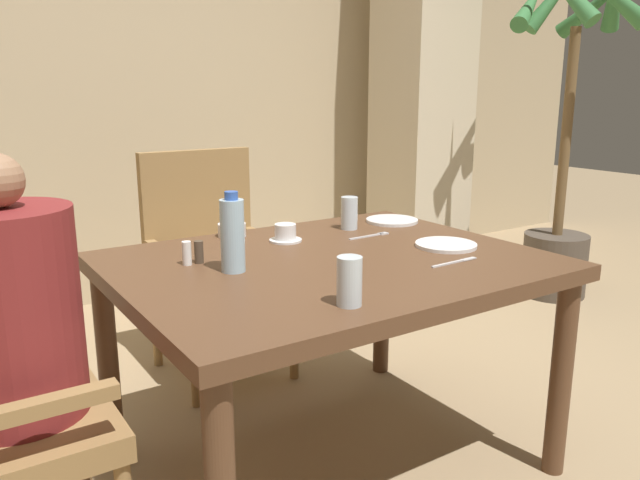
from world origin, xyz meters
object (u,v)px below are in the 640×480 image
plate_main_left (392,220)px  diner_in_left_chair (19,373)px  plate_main_right (446,245)px  chair_far_side (212,255)px  water_bottle (233,235)px  glass_tall_mid (349,213)px  bowl_small (232,230)px  teacup_with_saucer (284,234)px  glass_tall_near (349,281)px  potted_palm (563,163)px

plate_main_left → diner_in_left_chair: bearing=-167.4°
diner_in_left_chair → plate_main_right: (1.34, -0.09, 0.16)m
chair_far_side → water_bottle: bearing=-109.5°
chair_far_side → glass_tall_mid: 0.73m
plate_main_left → water_bottle: size_ratio=0.88×
diner_in_left_chair → bowl_small: (0.79, 0.45, 0.18)m
teacup_with_saucer → diner_in_left_chair: bearing=-163.3°
glass_tall_near → plate_main_left: bearing=44.3°
plate_main_right → potted_palm: bearing=24.9°
plate_main_left → glass_tall_mid: 0.23m
chair_far_side → bowl_small: (-0.12, -0.48, 0.22)m
water_bottle → glass_tall_mid: water_bottle is taller
water_bottle → plate_main_left: bearing=18.7°
plate_main_left → plate_main_right: 0.43m
water_bottle → glass_tall_near: (0.11, -0.43, -0.05)m
potted_palm → diner_in_left_chair: bearing=-166.9°
plate_main_left → plate_main_right: size_ratio=1.00×
bowl_small → water_bottle: (-0.19, -0.41, 0.09)m
potted_palm → glass_tall_near: (-2.38, -1.11, -0.03)m
water_bottle → chair_far_side: bearing=70.5°
plate_main_right → water_bottle: (-0.74, 0.13, 0.11)m
bowl_small → potted_palm: bearing=6.8°
plate_main_left → teacup_with_saucer: size_ratio=1.82×
potted_palm → glass_tall_near: bearing=-154.9°
potted_palm → chair_far_side: bearing=174.6°
potted_palm → glass_tall_mid: 1.91m
chair_far_side → teacup_with_saucer: 0.69m
potted_palm → bowl_small: potted_palm is taller
chair_far_side → bowl_small: 0.54m
glass_tall_mid → plate_main_right: bearing=-74.0°
chair_far_side → plate_main_left: 0.83m
diner_in_left_chair → glass_tall_mid: bearing=14.3°
potted_palm → bowl_small: bearing=-173.2°
bowl_small → plate_main_right: bearing=-44.6°
glass_tall_mid → potted_palm: bearing=12.3°
bowl_small → glass_tall_near: (-0.08, -0.84, 0.04)m
plate_main_right → glass_tall_mid: (-0.12, 0.40, 0.06)m
chair_far_side → plate_main_left: bearing=-48.9°
chair_far_side → plate_main_left: (0.53, -0.60, 0.20)m
plate_main_left → bowl_small: bearing=169.2°
plate_main_left → potted_palm: bearing=13.6°
potted_palm → glass_tall_mid: size_ratio=16.71×
glass_tall_mid → water_bottle: bearing=-156.1°
teacup_with_saucer → glass_tall_near: size_ratio=0.92×
water_bottle → bowl_small: bearing=65.1°
plate_main_right → glass_tall_mid: bearing=106.0°
potted_palm → plate_main_left: potted_palm is taller
chair_far_side → water_bottle: (-0.32, -0.89, 0.31)m
potted_palm → plate_main_left: 1.70m
potted_palm → plate_main_left: (-1.65, -0.40, -0.09)m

